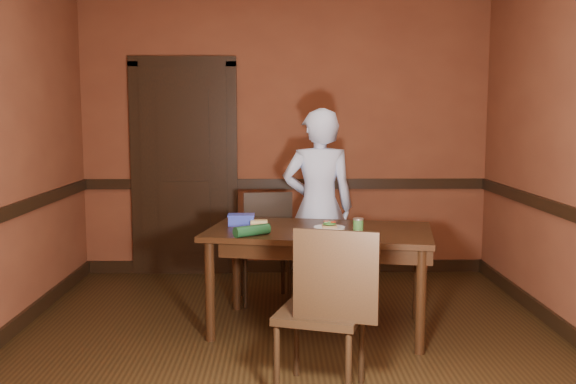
{
  "coord_description": "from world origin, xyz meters",
  "views": [
    {
      "loc": [
        -0.07,
        -4.11,
        1.6
      ],
      "look_at": [
        0.0,
        0.35,
        1.05
      ],
      "focal_mm": 40.0,
      "sensor_mm": 36.0,
      "label": 1
    }
  ],
  "objects_px": {
    "person": "(319,207)",
    "sandwich_plate": "(329,227)",
    "chair_far": "(265,248)",
    "cheese_saucer": "(259,224)",
    "dining_table": "(319,279)",
    "sauce_jar": "(358,224)",
    "food_tub": "(241,220)",
    "chair_near": "(321,310)"
  },
  "relations": [
    {
      "from": "person",
      "to": "sandwich_plate",
      "type": "xyz_separation_m",
      "value": [
        0.04,
        -0.65,
        -0.05
      ]
    },
    {
      "from": "chair_far",
      "to": "cheese_saucer",
      "type": "relative_size",
      "value": 5.57
    },
    {
      "from": "dining_table",
      "to": "cheese_saucer",
      "type": "xyz_separation_m",
      "value": [
        -0.44,
        0.08,
        0.4
      ]
    },
    {
      "from": "sandwich_plate",
      "to": "sauce_jar",
      "type": "bearing_deg",
      "value": -20.1
    },
    {
      "from": "chair_far",
      "to": "person",
      "type": "height_order",
      "value": "person"
    },
    {
      "from": "person",
      "to": "food_tub",
      "type": "xyz_separation_m",
      "value": [
        -0.62,
        -0.49,
        -0.02
      ]
    },
    {
      "from": "dining_table",
      "to": "chair_far",
      "type": "relative_size",
      "value": 1.76
    },
    {
      "from": "sandwich_plate",
      "to": "sauce_jar",
      "type": "relative_size",
      "value": 2.5
    },
    {
      "from": "sandwich_plate",
      "to": "food_tub",
      "type": "relative_size",
      "value": 1.13
    },
    {
      "from": "dining_table",
      "to": "chair_far",
      "type": "height_order",
      "value": "chair_far"
    },
    {
      "from": "sandwich_plate",
      "to": "food_tub",
      "type": "xyz_separation_m",
      "value": [
        -0.65,
        0.16,
        0.03
      ]
    },
    {
      "from": "dining_table",
      "to": "sauce_jar",
      "type": "bearing_deg",
      "value": -3.66
    },
    {
      "from": "chair_far",
      "to": "chair_near",
      "type": "xyz_separation_m",
      "value": [
        0.36,
        -1.84,
        0.04
      ]
    },
    {
      "from": "dining_table",
      "to": "sauce_jar",
      "type": "distance_m",
      "value": 0.51
    },
    {
      "from": "chair_near",
      "to": "person",
      "type": "relative_size",
      "value": 0.6
    },
    {
      "from": "sandwich_plate",
      "to": "dining_table",
      "type": "bearing_deg",
      "value": -177.28
    },
    {
      "from": "dining_table",
      "to": "person",
      "type": "xyz_separation_m",
      "value": [
        0.03,
        0.65,
        0.44
      ]
    },
    {
      "from": "sandwich_plate",
      "to": "sauce_jar",
      "type": "distance_m",
      "value": 0.22
    },
    {
      "from": "cheese_saucer",
      "to": "dining_table",
      "type": "bearing_deg",
      "value": -10.67
    },
    {
      "from": "person",
      "to": "sauce_jar",
      "type": "relative_size",
      "value": 17.86
    },
    {
      "from": "chair_far",
      "to": "sandwich_plate",
      "type": "relative_size",
      "value": 3.98
    },
    {
      "from": "person",
      "to": "sandwich_plate",
      "type": "bearing_deg",
      "value": 90.81
    },
    {
      "from": "chair_far",
      "to": "person",
      "type": "distance_m",
      "value": 0.58
    },
    {
      "from": "person",
      "to": "sauce_jar",
      "type": "distance_m",
      "value": 0.76
    },
    {
      "from": "sauce_jar",
      "to": "food_tub",
      "type": "relative_size",
      "value": 0.45
    },
    {
      "from": "sandwich_plate",
      "to": "cheese_saucer",
      "type": "relative_size",
      "value": 1.4
    },
    {
      "from": "cheese_saucer",
      "to": "food_tub",
      "type": "xyz_separation_m",
      "value": [
        -0.14,
        0.08,
        0.02
      ]
    },
    {
      "from": "chair_far",
      "to": "cheese_saucer",
      "type": "distance_m",
      "value": 0.73
    },
    {
      "from": "person",
      "to": "chair_near",
      "type": "bearing_deg",
      "value": 84.31
    },
    {
      "from": "chair_far",
      "to": "sauce_jar",
      "type": "bearing_deg",
      "value": -57.09
    },
    {
      "from": "sandwich_plate",
      "to": "chair_near",
      "type": "bearing_deg",
      "value": -96.83
    },
    {
      "from": "dining_table",
      "to": "chair_near",
      "type": "bearing_deg",
      "value": -82.38
    },
    {
      "from": "sauce_jar",
      "to": "cheese_saucer",
      "type": "distance_m",
      "value": 0.74
    },
    {
      "from": "person",
      "to": "sauce_jar",
      "type": "xyz_separation_m",
      "value": [
        0.24,
        -0.72,
        -0.02
      ]
    },
    {
      "from": "chair_near",
      "to": "sauce_jar",
      "type": "relative_size",
      "value": 10.77
    },
    {
      "from": "chair_near",
      "to": "person",
      "type": "bearing_deg",
      "value": -75.65
    },
    {
      "from": "sandwich_plate",
      "to": "chair_far",
      "type": "bearing_deg",
      "value": 123.89
    },
    {
      "from": "cheese_saucer",
      "to": "person",
      "type": "bearing_deg",
      "value": 50.0
    },
    {
      "from": "chair_far",
      "to": "sauce_jar",
      "type": "distance_m",
      "value": 1.12
    },
    {
      "from": "chair_near",
      "to": "sandwich_plate",
      "type": "bearing_deg",
      "value": -79.43
    },
    {
      "from": "chair_far",
      "to": "food_tub",
      "type": "relative_size",
      "value": 4.51
    },
    {
      "from": "dining_table",
      "to": "chair_near",
      "type": "height_order",
      "value": "chair_near"
    }
  ]
}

